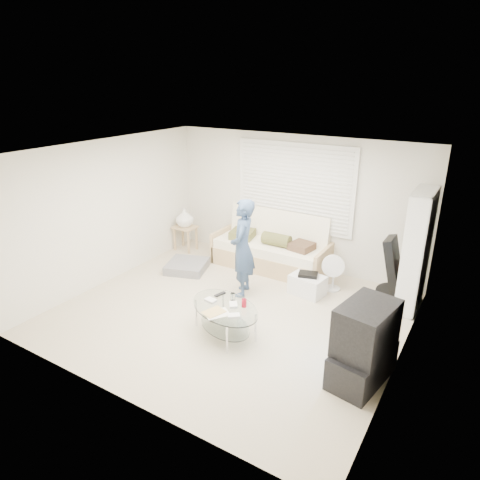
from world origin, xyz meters
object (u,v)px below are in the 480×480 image
Objects in this scene: bookshelf at (416,251)px; coffee_table at (225,312)px; futon_sofa at (271,250)px; tv_unit at (364,344)px.

bookshelf reaches higher than coffee_table.
coffee_table is at bearing -77.84° from futon_sofa.
futon_sofa is 2.67m from bookshelf.
tv_unit is at bearing -43.93° from futon_sofa.
tv_unit is at bearing -93.36° from bookshelf.
tv_unit is (2.46, -2.37, 0.14)m from futon_sofa.
coffee_table is (0.52, -2.40, 0.00)m from futon_sofa.
coffee_table is (-1.94, -0.03, -0.14)m from tv_unit.
futon_sofa is 2.46m from coffee_table.
tv_unit is at bearing 0.98° from coffee_table.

